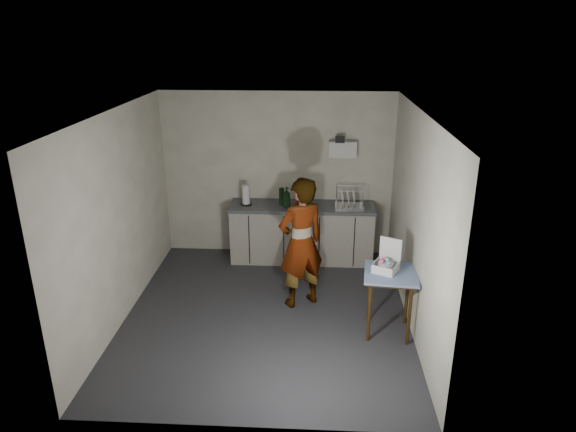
# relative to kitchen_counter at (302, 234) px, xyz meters

# --- Properties ---
(ground) EXTENTS (4.00, 4.00, 0.00)m
(ground) POSITION_rel_kitchen_counter_xyz_m (-0.40, -1.70, -0.43)
(ground) COLOR #252529
(ground) RESTS_ON ground
(wall_back) EXTENTS (3.60, 0.02, 2.60)m
(wall_back) POSITION_rel_kitchen_counter_xyz_m (-0.40, 0.29, 0.87)
(wall_back) COLOR #B8B4A0
(wall_back) RESTS_ON ground
(wall_right) EXTENTS (0.02, 4.00, 2.60)m
(wall_right) POSITION_rel_kitchen_counter_xyz_m (1.39, -1.70, 0.87)
(wall_right) COLOR #B8B4A0
(wall_right) RESTS_ON ground
(wall_left) EXTENTS (0.02, 4.00, 2.60)m
(wall_left) POSITION_rel_kitchen_counter_xyz_m (-2.19, -1.70, 0.87)
(wall_left) COLOR #B8B4A0
(wall_left) RESTS_ON ground
(ceiling) EXTENTS (3.60, 4.00, 0.01)m
(ceiling) POSITION_rel_kitchen_counter_xyz_m (-0.40, -1.70, 2.17)
(ceiling) COLOR silver
(ceiling) RESTS_ON wall_back
(kitchen_counter) EXTENTS (2.24, 0.62, 0.91)m
(kitchen_counter) POSITION_rel_kitchen_counter_xyz_m (0.00, 0.00, 0.00)
(kitchen_counter) COLOR black
(kitchen_counter) RESTS_ON ground
(wall_shelf) EXTENTS (0.42, 0.18, 0.37)m
(wall_shelf) POSITION_rel_kitchen_counter_xyz_m (0.60, 0.22, 1.32)
(wall_shelf) COLOR white
(wall_shelf) RESTS_ON ground
(side_table) EXTENTS (0.68, 0.68, 0.80)m
(side_table) POSITION_rel_kitchen_counter_xyz_m (1.10, -2.02, 0.27)
(side_table) COLOR #3C240D
(side_table) RESTS_ON ground
(standing_man) EXTENTS (0.77, 0.69, 1.76)m
(standing_man) POSITION_rel_kitchen_counter_xyz_m (0.02, -1.39, 0.45)
(standing_man) COLOR #B2A593
(standing_man) RESTS_ON ground
(soap_bottle) EXTENTS (0.17, 0.17, 0.32)m
(soap_bottle) POSITION_rel_kitchen_counter_xyz_m (-0.23, -0.11, 0.64)
(soap_bottle) COLOR black
(soap_bottle) RESTS_ON kitchen_counter
(soda_can) EXTENTS (0.06, 0.06, 0.11)m
(soda_can) POSITION_rel_kitchen_counter_xyz_m (-0.07, 0.06, 0.54)
(soda_can) COLOR red
(soda_can) RESTS_ON kitchen_counter
(dark_bottle) EXTENTS (0.08, 0.08, 0.27)m
(dark_bottle) POSITION_rel_kitchen_counter_xyz_m (-0.32, -0.00, 0.62)
(dark_bottle) COLOR black
(dark_bottle) RESTS_ON kitchen_counter
(paper_towel) EXTENTS (0.18, 0.18, 0.32)m
(paper_towel) POSITION_rel_kitchen_counter_xyz_m (-0.87, -0.02, 0.63)
(paper_towel) COLOR black
(paper_towel) RESTS_ON kitchen_counter
(dish_rack) EXTENTS (0.43, 0.32, 0.30)m
(dish_rack) POSITION_rel_kitchen_counter_xyz_m (0.71, -0.03, 0.55)
(dish_rack) COLOR white
(dish_rack) RESTS_ON kitchen_counter
(bakery_box) EXTENTS (0.36, 0.36, 0.37)m
(bakery_box) POSITION_rel_kitchen_counter_xyz_m (1.04, -1.97, 0.46)
(bakery_box) COLOR white
(bakery_box) RESTS_ON side_table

